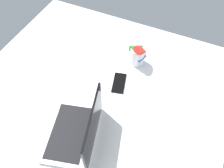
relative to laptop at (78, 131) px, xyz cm
name	(u,v)px	position (x,y,z in cm)	size (l,w,h in cm)	color
bed_mattress	(76,137)	(-1.35, -3.61, -13.41)	(180.00, 140.00, 18.00)	white
laptop	(78,131)	(0.00, 0.00, 0.00)	(37.78, 30.66, 23.00)	silver
snack_cup	(138,55)	(-56.58, 8.82, 1.84)	(10.25, 11.41, 14.29)	silver
cell_phone	(119,83)	(-37.10, 5.35, -4.01)	(6.80, 14.00, 0.80)	black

